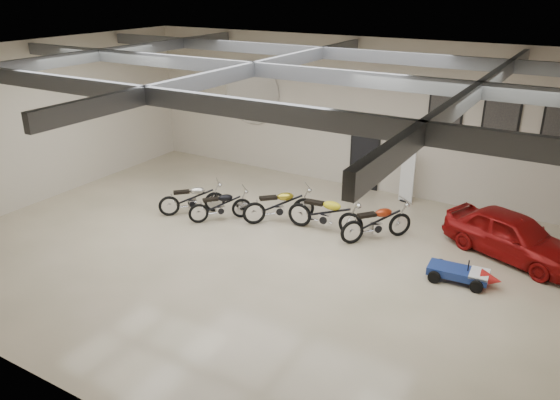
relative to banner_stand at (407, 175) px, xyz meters
The scene contains 18 objects.
floor 5.97m from the banner_stand, 111.34° to the right, with size 16.00×12.00×0.01m, color beige.
ceiling 7.20m from the banner_stand, 111.34° to the right, with size 16.00×12.00×0.01m, color gray.
back_wall 2.73m from the banner_stand, 166.90° to the left, with size 16.00×0.02×5.00m, color beige.
left_wall 11.66m from the banner_stand, 151.54° to the right, with size 0.02×12.00×5.00m, color beige.
ceiling_beams 7.06m from the banner_stand, 111.34° to the right, with size 15.80×11.80×0.32m, color slate, non-canonical shape.
door 1.72m from the banner_stand, 164.73° to the left, with size 0.92×0.08×2.10m, color black.
logo_plaque 6.46m from the banner_stand, behind, with size 2.30×0.06×1.16m, color silver, non-canonical shape.
poster_left 2.42m from the banner_stand, 28.39° to the left, with size 1.05×0.08×1.35m, color black, non-canonical shape.
poster_mid 3.33m from the banner_stand, 10.63° to the left, with size 1.05×0.08×1.35m, color black, non-canonical shape.
oil_sign 0.96m from the banner_stand, 118.93° to the left, with size 0.72×0.10×0.72m, color white, non-canonical shape.
banner_stand is the anchor object (origin of this frame).
motorcycle_silver 6.80m from the banner_stand, 140.94° to the right, with size 1.97×0.61×1.02m, color silver, non-canonical shape.
motorcycle_black 6.01m from the banner_stand, 135.13° to the right, with size 1.85×0.57×0.96m, color silver, non-canonical shape.
motorcycle_gold 4.39m from the banner_stand, 127.95° to the right, with size 2.11×0.65×1.10m, color silver, non-canonical shape.
motorcycle_yellow 3.58m from the banner_stand, 110.40° to the right, with size 2.21×0.68×1.15m, color silver, non-canonical shape.
motorcycle_red 3.14m from the banner_stand, 86.15° to the right, with size 2.09×0.65×1.09m, color silver, non-canonical shape.
go_kart 5.12m from the banner_stand, 55.98° to the right, with size 1.70×0.76×0.62m, color navy, non-canonical shape.
vintage_car 4.22m from the banner_stand, 32.67° to the right, with size 3.50×1.41×1.19m, color maroon.
Camera 1 is at (6.99, -10.59, 6.66)m, focal length 35.00 mm.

